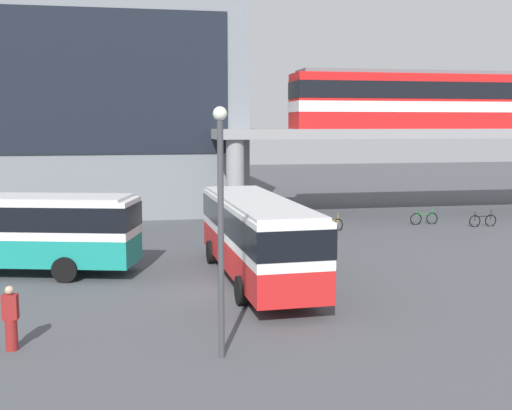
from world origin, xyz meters
TOP-DOWN VIEW (x-y plane):
  - ground_plane at (0.00, 10.00)m, footprint 120.00×120.00m
  - station_building at (-9.78, 24.86)m, footprint 28.42×14.47m
  - elevated_platform at (17.85, 18.04)m, footprint 31.85×7.01m
  - train at (18.06, 18.04)m, footprint 21.35×2.96m
  - bus_main at (1.77, 1.29)m, footprint 3.08×11.13m
  - bus_secondary at (-8.21, 4.40)m, footprint 11.32×5.22m
  - bicycle_green at (14.40, 13.07)m, footprint 1.79×0.07m
  - bicycle_black at (17.48, 11.65)m, footprint 1.79×0.12m
  - bicycle_orange at (8.00, 11.56)m, footprint 1.69×0.71m
  - pedestrian_by_bike_rack at (-6.15, -4.93)m, footprint 0.42×0.32m
  - pedestrian_at_kerb at (5.27, 10.61)m, footprint 0.32×0.40m
  - lamp_post at (-0.63, -6.51)m, footprint 0.36×0.36m

SIDE VIEW (x-z plane):
  - ground_plane at x=0.00m, z-range 0.00..0.00m
  - bicycle_green at x=14.40m, z-range -0.16..0.88m
  - bicycle_black at x=17.48m, z-range -0.16..0.88m
  - bicycle_orange at x=8.00m, z-range -0.16..0.88m
  - pedestrian_at_kerb at x=5.27m, z-range -0.05..1.73m
  - pedestrian_by_bike_rack at x=-6.15m, z-range -0.05..1.73m
  - bus_main at x=1.77m, z-range 0.38..3.60m
  - bus_secondary at x=-8.21m, z-range 0.38..3.60m
  - lamp_post at x=-0.63m, z-range 0.57..7.10m
  - elevated_platform at x=17.85m, z-range 2.13..7.88m
  - train at x=18.06m, z-range 5.81..9.65m
  - station_building at x=-9.78m, z-range 0.00..15.67m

